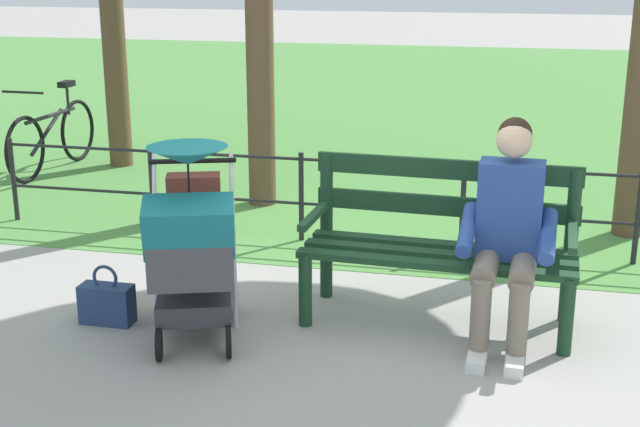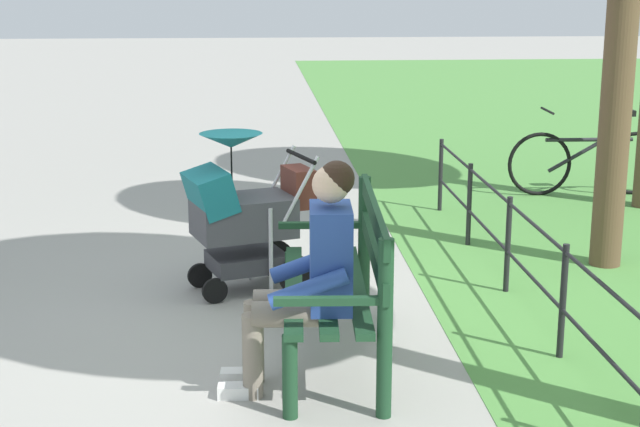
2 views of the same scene
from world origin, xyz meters
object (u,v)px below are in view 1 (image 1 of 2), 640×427
(stroller, at_px, (192,241))
(bicycle, at_px, (53,136))
(person_on_bench, at_px, (508,228))
(handbag, at_px, (107,303))
(park_bench, at_px, (441,236))

(stroller, relative_size, bicycle, 0.69)
(stroller, distance_m, bicycle, 4.54)
(person_on_bench, height_order, handbag, person_on_bench)
(person_on_bench, xyz_separation_m, stroller, (1.73, 0.37, -0.08))
(person_on_bench, relative_size, handbag, 3.45)
(bicycle, bearing_deg, person_on_bench, 145.49)
(person_on_bench, height_order, bicycle, person_on_bench)
(person_on_bench, relative_size, stroller, 1.11)
(park_bench, distance_m, stroller, 1.47)
(person_on_bench, xyz_separation_m, bicycle, (4.59, -3.15, -0.31))
(handbag, bearing_deg, bicycle, -56.70)
(park_bench, xyz_separation_m, person_on_bench, (-0.39, 0.22, 0.15))
(stroller, bearing_deg, person_on_bench, -167.82)
(park_bench, bearing_deg, stroller, 23.95)
(bicycle, bearing_deg, handbag, 123.30)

